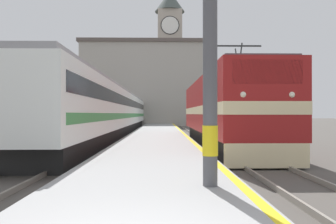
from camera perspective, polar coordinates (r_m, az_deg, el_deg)
name	(u,v)px	position (r m, az deg, el deg)	size (l,w,h in m)	color
ground_plane	(159,132)	(33.06, -1.60, -3.54)	(200.00, 200.00, 0.00)	#514C47
platform	(158,133)	(28.06, -1.69, -3.68)	(4.08, 140.00, 0.43)	#999999
rail_track_near	(202,135)	(28.27, 5.93, -4.02)	(2.84, 140.00, 0.16)	#514C47
rail_track_far	(113,135)	(28.37, -9.50, -4.00)	(2.83, 140.00, 0.16)	#514C47
locomotive_train	(222,111)	(18.85, 9.42, 0.18)	(2.92, 16.17, 4.93)	black
passenger_train	(120,112)	(33.01, -8.29, 0.04)	(2.92, 47.91, 3.81)	black
clock_tower	(170,53)	(60.39, 0.30, 10.30)	(5.36, 5.36, 24.25)	#ADA393
station_building	(143,84)	(52.18, -4.44, 4.80)	(18.83, 8.49, 12.96)	#A8A399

